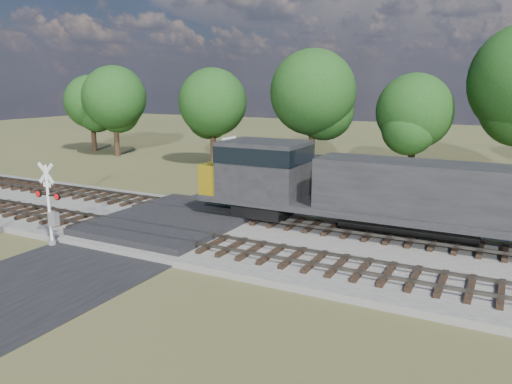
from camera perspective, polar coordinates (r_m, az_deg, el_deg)
The scene contains 10 objects.
ground at distance 27.11m, azimuth -9.78°, elevation -4.23°, with size 160.00×160.00×0.00m, color #474A27.
ballast_bed at distance 23.13m, azimuth 11.31°, elevation -6.83°, with size 140.00×10.00×0.30m, color gray.
road at distance 27.10m, azimuth -9.78°, elevation -4.15°, with size 7.00×60.00×0.08m, color black.
crossing_panel at distance 27.40m, azimuth -9.17°, elevation -3.34°, with size 7.00×9.00×0.62m, color #262628.
track_near at distance 23.68m, azimuth -6.70°, elevation -5.54°, with size 140.00×2.60×0.33m.
track_far at distance 27.77m, azimuth -0.89°, elevation -2.76°, with size 140.00×2.60×0.33m.
crossing_signal_near at distance 25.46m, azimuth -22.41°, elevation -2.15°, with size 1.64×0.35×4.06m.
crossing_signal_far at distance 30.29m, azimuth 2.40°, elevation 1.11°, with size 1.70×0.37×4.21m.
equipment_shed at distance 30.76m, azimuth 12.01°, elevation 0.56°, with size 5.23×5.23×2.98m.
treeline at distance 41.20m, azimuth 26.46°, elevation 9.99°, with size 80.60×11.64×11.98m.
Camera 1 is at (15.93, -20.55, 7.66)m, focal length 35.00 mm.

